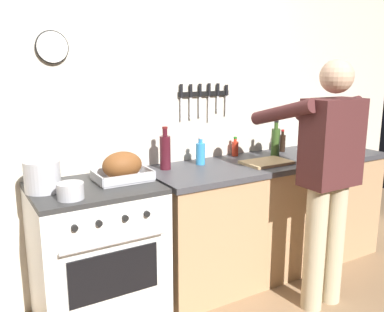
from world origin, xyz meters
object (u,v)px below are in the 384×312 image
at_px(bottle_hot_sauce, 235,148).
at_px(bottle_wine_red, 165,152).
at_px(stove, 97,254).
at_px(bottle_dish_soap, 200,153).
at_px(cutting_board, 267,162).
at_px(stock_pot, 42,176).
at_px(bottle_soy_sauce, 282,142).
at_px(person_cook, 327,170).
at_px(saucepan, 70,191).
at_px(bottle_olive_oil, 276,142).
at_px(roasting_pan, 122,167).

bearing_deg(bottle_hot_sauce, bottle_wine_red, -171.35).
relative_size(stove, bottle_dish_soap, 4.31).
bearing_deg(bottle_hot_sauce, cutting_board, -82.98).
height_order(stove, stock_pot, stock_pot).
xyz_separation_m(stove, bottle_soy_sauce, (1.71, 0.19, 0.53)).
bearing_deg(bottle_wine_red, cutting_board, -18.02).
bearing_deg(person_cook, stove, 80.04).
relative_size(person_cook, saucepan, 11.24).
bearing_deg(cutting_board, bottle_hot_sauce, 97.02).
height_order(stove, bottle_wine_red, bottle_wine_red).
distance_m(cutting_board, bottle_wine_red, 0.78).
bearing_deg(bottle_soy_sauce, bottle_olive_oil, -145.58).
bearing_deg(bottle_hot_sauce, person_cook, -82.50).
xyz_separation_m(stock_pot, saucepan, (0.10, -0.22, -0.05)).
height_order(bottle_dish_soap, bottle_olive_oil, bottle_olive_oil).
relative_size(person_cook, bottle_dish_soap, 7.96).
distance_m(saucepan, bottle_olive_oil, 1.71).
xyz_separation_m(bottle_hot_sauce, bottle_soy_sauce, (0.45, -0.06, 0.01)).
relative_size(stock_pot, bottle_dish_soap, 0.99).
xyz_separation_m(saucepan, bottle_soy_sauce, (1.89, 0.37, 0.03)).
bearing_deg(person_cook, cutting_board, 21.70).
distance_m(stove, bottle_wine_red, 0.82).
xyz_separation_m(stock_pot, bottle_wine_red, (0.85, 0.10, 0.04)).
xyz_separation_m(person_cook, bottle_soy_sauce, (0.34, 0.79, 0.03)).
bearing_deg(roasting_pan, stove, -173.41).
bearing_deg(bottle_wine_red, stove, -165.65).
height_order(stock_pot, bottle_hot_sauce, stock_pot).
height_order(cutting_board, bottle_soy_sauce, bottle_soy_sauce).
bearing_deg(saucepan, bottle_dish_soap, 17.32).
relative_size(person_cook, bottle_wine_red, 5.45).
relative_size(bottle_wine_red, bottle_olive_oil, 1.03).
bearing_deg(stove, bottle_wine_red, 14.35).
relative_size(person_cook, roasting_pan, 4.72).
distance_m(stove, person_cook, 1.58).
height_order(stock_pot, bottle_wine_red, bottle_wine_red).
distance_m(roasting_pan, cutting_board, 1.11).
height_order(bottle_wine_red, bottle_olive_oil, bottle_wine_red).
bearing_deg(saucepan, cutting_board, 3.52).
height_order(saucepan, bottle_dish_soap, bottle_dish_soap).
bearing_deg(stove, person_cook, -23.84).
height_order(roasting_pan, cutting_board, roasting_pan).
bearing_deg(bottle_hot_sauce, roasting_pan, -167.88).
xyz_separation_m(saucepan, bottle_hot_sauce, (1.44, 0.43, 0.02)).
bearing_deg(bottle_dish_soap, stock_pot, -174.98).
relative_size(bottle_hot_sauce, bottle_dish_soap, 0.75).
xyz_separation_m(stock_pot, bottle_hot_sauce, (1.54, 0.21, -0.03)).
bearing_deg(saucepan, stove, 44.68).
distance_m(stove, bottle_soy_sauce, 1.80).
bearing_deg(person_cook, roasting_pan, 75.66).
height_order(stock_pot, bottle_dish_soap, bottle_dish_soap).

